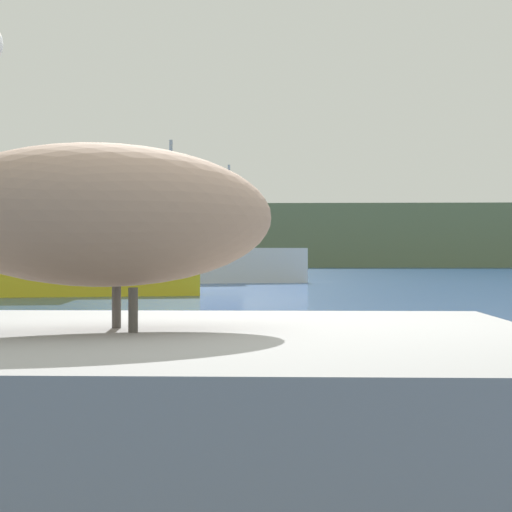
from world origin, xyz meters
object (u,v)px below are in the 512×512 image
(pelican, at_px, (104,212))
(fishing_boat_teal, at_px, (194,256))
(fishing_boat_white, at_px, (219,259))
(fishing_boat_yellow, at_px, (61,261))

(pelican, height_order, fishing_boat_teal, fishing_boat_teal)
(pelican, distance_m, fishing_boat_white, 29.42)
(fishing_boat_teal, height_order, fishing_boat_yellow, fishing_boat_teal)
(fishing_boat_teal, bearing_deg, fishing_boat_white, -61.73)
(fishing_boat_teal, distance_m, fishing_boat_white, 12.35)
(fishing_boat_teal, relative_size, fishing_boat_yellow, 1.09)
(fishing_boat_teal, bearing_deg, fishing_boat_yellow, -74.18)
(fishing_boat_teal, relative_size, fishing_boat_white, 1.16)
(fishing_boat_yellow, bearing_deg, pelican, 91.02)
(fishing_boat_teal, xyz_separation_m, fishing_boat_white, (2.18, -12.16, -0.09))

